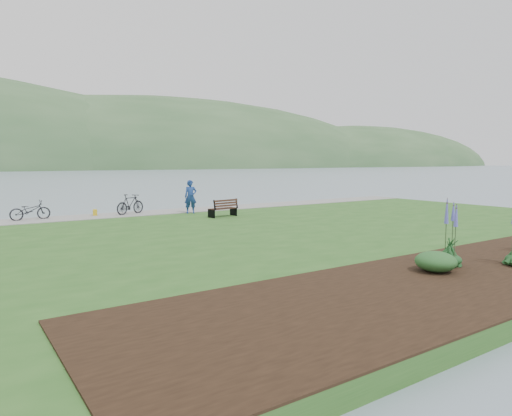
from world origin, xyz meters
The scene contains 11 objects.
ground centered at (0.00, 0.00, 0.00)m, with size 600.00×600.00×0.00m, color slate.
lawn centered at (0.00, -2.00, 0.20)m, with size 34.00×20.00×0.40m, color #27541D.
shoreline_path centered at (0.00, 6.90, 0.42)m, with size 34.00×2.20×0.03m, color gray.
far_hillside centered at (20.00, 170.00, 0.00)m, with size 580.00×80.00×38.00m, color #345932, non-canonical shape.
park_bench centered at (0.92, 3.33, 0.84)m, with size 1.51×0.81×0.89m.
person centered at (0.25, 5.59, 1.41)m, with size 0.74×0.51×2.03m, color navy.
bicycle_a centered at (-7.08, 7.20, 0.85)m, with size 1.74×0.61×0.91m, color black.
bicycle_b centered at (-2.52, 6.86, 0.92)m, with size 1.73×0.50×1.04m, color black.
pannier centered at (-4.18, 7.20, 0.56)m, with size 0.20×0.30×0.33m, color gold.
echium_4 centered at (0.40, -9.07, 1.19)m, with size 0.62×0.62×2.00m.
shrub_0 centered at (-0.45, -9.27, 0.69)m, with size 0.98×0.98×0.49m, color #1E4C21.
Camera 1 is at (-10.13, -15.80, 3.10)m, focal length 32.00 mm.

